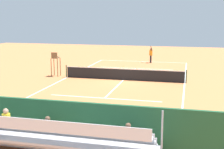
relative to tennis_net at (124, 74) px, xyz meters
The scene contains 12 objects.
ground_plane 0.50m from the tennis_net, ahead, with size 60.00×60.00×0.00m, color #D17542.
court_line_markings 0.50m from the tennis_net, 90.00° to the right, with size 10.10×22.20×0.01m.
tennis_net is the anchor object (origin of this frame).
backdrop_wall 14.01m from the tennis_net, 90.00° to the left, with size 18.00×0.16×2.00m, color #235633.
bleacher_stand 15.35m from the tennis_net, 89.75° to the left, with size 9.06×2.40×2.48m.
umpire_chair 6.26m from the tennis_net, ahead, with size 0.67×0.67×2.14m.
courtside_bench 13.49m from the tennis_net, 100.30° to the left, with size 1.80×0.40×0.93m.
equipment_bag 13.41m from the tennis_net, 91.10° to the left, with size 0.90×0.36×0.36m, color #334C8C.
tennis_player 10.29m from the tennis_net, 95.73° to the right, with size 0.47×0.55×1.93m.
tennis_racket 10.36m from the tennis_net, 88.90° to the right, with size 0.58×0.36×0.03m.
tennis_ball_near 6.96m from the tennis_net, 77.95° to the right, with size 0.07×0.07×0.07m, color #CCDB33.
tennis_ball_far 8.98m from the tennis_net, 110.39° to the right, with size 0.07×0.07×0.07m, color #CCDB33.
Camera 1 is at (-5.22, 25.10, 5.31)m, focal length 50.16 mm.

